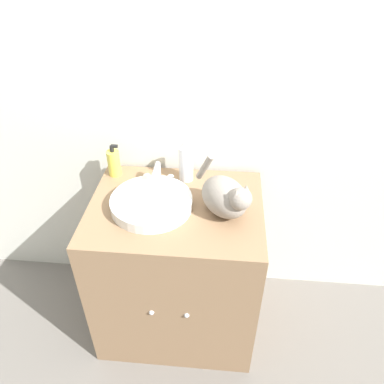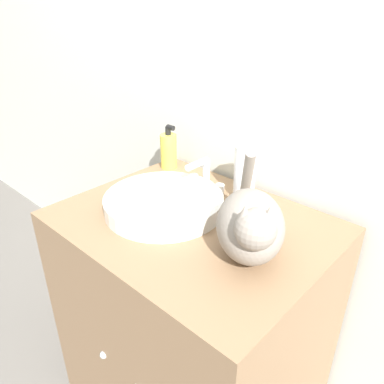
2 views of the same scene
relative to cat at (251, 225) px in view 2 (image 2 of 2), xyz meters
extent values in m
cube|color=silver|center=(-0.22, 0.37, 0.36)|extent=(6.00, 0.05, 2.50)
cube|color=#8C6B4C|center=(-0.22, 0.03, -0.49)|extent=(0.77, 0.60, 0.80)
sphere|color=silver|center=(-0.29, -0.27, -0.45)|extent=(0.02, 0.02, 0.02)
cylinder|color=white|center=(-0.32, 0.01, -0.07)|extent=(0.36, 0.36, 0.05)
cylinder|color=silver|center=(-0.32, 0.21, -0.04)|extent=(0.02, 0.02, 0.11)
cylinder|color=silver|center=(-0.32, 0.16, 0.01)|extent=(0.02, 0.09, 0.02)
cylinder|color=white|center=(-0.38, 0.21, -0.07)|extent=(0.03, 0.03, 0.03)
cylinder|color=white|center=(-0.26, 0.21, -0.07)|extent=(0.03, 0.03, 0.03)
ellipsoid|color=gray|center=(-0.01, 0.01, -0.01)|extent=(0.27, 0.28, 0.17)
sphere|color=gray|center=(0.06, -0.07, 0.04)|extent=(0.13, 0.13, 0.09)
cone|color=gray|center=(0.04, -0.08, 0.08)|extent=(0.05, 0.05, 0.04)
cone|color=gray|center=(0.08, -0.05, 0.08)|extent=(0.05, 0.05, 0.04)
cylinder|color=gray|center=(-0.10, 0.12, 0.07)|extent=(0.09, 0.10, 0.16)
cylinder|color=#EADB4C|center=(-0.54, 0.25, -0.03)|extent=(0.06, 0.06, 0.13)
cylinder|color=black|center=(-0.54, 0.25, 0.05)|extent=(0.02, 0.02, 0.03)
cylinder|color=black|center=(-0.53, 0.25, 0.07)|extent=(0.03, 0.02, 0.02)
cylinder|color=silver|center=(-0.19, 0.24, 0.00)|extent=(0.07, 0.07, 0.17)
cone|color=white|center=(-0.19, 0.24, 0.10)|extent=(0.06, 0.06, 0.04)
camera|label=1|loc=(-0.03, -1.24, 0.95)|focal=35.00mm
camera|label=2|loc=(0.41, -0.65, 0.48)|focal=35.00mm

